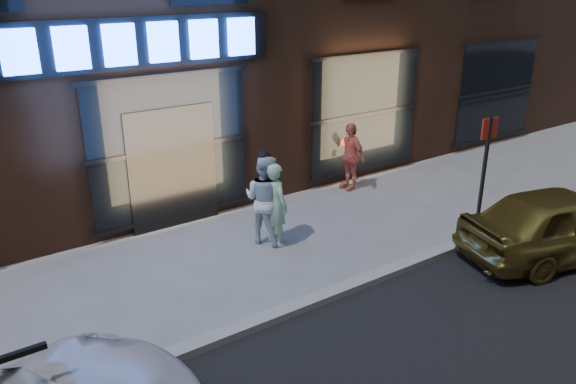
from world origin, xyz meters
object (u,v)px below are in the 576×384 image
at_px(man_bowtie, 275,205).
at_px(gold_sedan, 564,223).
at_px(man_cap, 265,199).
at_px(passerby, 350,156).
at_px(sign_post, 484,167).

xyz_separation_m(man_bowtie, gold_sedan, (3.92, -3.28, -0.15)).
xyz_separation_m(man_bowtie, man_cap, (-0.09, 0.21, 0.06)).
height_order(man_bowtie, passerby, man_bowtie).
bearing_deg(passerby, gold_sedan, 9.00).
relative_size(man_bowtie, sign_post, 0.67).
bearing_deg(sign_post, passerby, 98.44).
relative_size(gold_sedan, sign_post, 1.59).
height_order(gold_sedan, sign_post, sign_post).
bearing_deg(man_bowtie, man_cap, 19.45).
relative_size(passerby, sign_post, 0.67).
distance_m(man_bowtie, gold_sedan, 5.11).
height_order(man_cap, passerby, man_cap).
bearing_deg(passerby, man_bowtie, -65.64).
relative_size(man_bowtie, gold_sedan, 0.42).
bearing_deg(sign_post, man_cap, 151.42).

